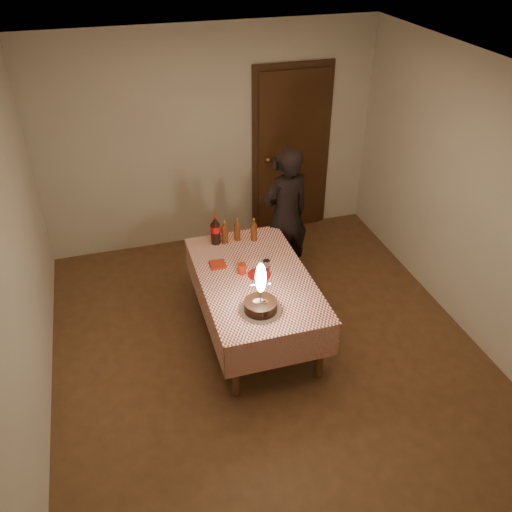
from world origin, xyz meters
name	(u,v)px	position (x,y,z in m)	size (l,w,h in m)	color
ground	(267,350)	(0.00, 0.00, 0.00)	(4.00, 4.50, 0.01)	brown
room_shell	(271,193)	(0.03, 0.08, 1.65)	(4.04, 4.54, 2.62)	beige
dining_table	(255,285)	(-0.04, 0.29, 0.59)	(1.02, 1.72, 0.68)	brown
birthday_cake	(261,300)	(-0.13, -0.20, 0.80)	(0.36, 0.36, 0.49)	white
red_plate	(259,275)	(0.01, 0.31, 0.69)	(0.22, 0.22, 0.01)	#BE0D0D
red_cup	(242,269)	(-0.14, 0.39, 0.73)	(0.08, 0.08, 0.10)	#AC220B
clear_cup	(266,265)	(0.10, 0.39, 0.73)	(0.07, 0.07, 0.09)	white
napkin_stack	(218,265)	(-0.33, 0.58, 0.69)	(0.15, 0.15, 0.02)	#A42712
cola_bottle	(215,230)	(-0.25, 0.99, 0.84)	(0.10, 0.10, 0.32)	black
amber_bottle_left	(225,232)	(-0.16, 0.97, 0.80)	(0.06, 0.06, 0.25)	#5E2810
amber_bottle_right	(254,230)	(0.14, 0.93, 0.80)	(0.06, 0.06, 0.25)	#5E2810
amber_bottle_mid	(237,230)	(-0.03, 0.98, 0.80)	(0.06, 0.06, 0.25)	#5E2810
photographer	(285,215)	(0.57, 1.17, 0.78)	(0.64, 0.50, 1.56)	black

